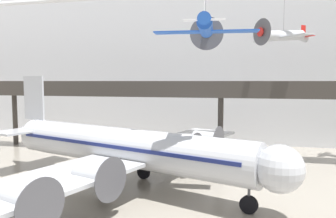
% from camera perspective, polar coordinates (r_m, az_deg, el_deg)
% --- Properties ---
extents(hangar_back_wall, '(140.00, 3.00, 24.95)m').
position_cam_1_polar(hangar_back_wall, '(51.10, 10.13, 8.25)').
color(hangar_back_wall, silver).
rests_on(hangar_back_wall, ground).
extents(mezzanine_walkway, '(110.00, 3.20, 9.42)m').
position_cam_1_polar(mezzanine_walkway, '(40.63, 9.08, 2.52)').
color(mezzanine_walkway, '#38332D').
rests_on(mezzanine_walkway, ground).
extents(airliner_silver_main, '(30.29, 35.30, 9.95)m').
position_cam_1_polar(airliner_silver_main, '(29.77, -8.06, -6.66)').
color(airliner_silver_main, '#B7BABF').
rests_on(airliner_silver_main, ground).
extents(suspended_plane_blue_trainer, '(8.37, 6.83, 7.61)m').
position_cam_1_polar(suspended_plane_blue_trainer, '(26.69, 6.55, 13.97)').
color(suspended_plane_blue_trainer, '#1E4CAD').
extents(suspended_plane_silver_racer, '(6.98, 7.48, 6.38)m').
position_cam_1_polar(suspended_plane_silver_racer, '(40.91, 19.45, 11.94)').
color(suspended_plane_silver_racer, silver).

